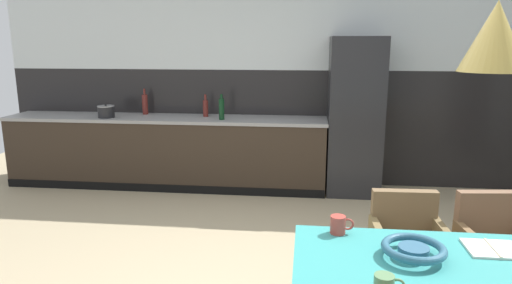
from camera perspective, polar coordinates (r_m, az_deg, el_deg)
The scene contains 15 objects.
back_wall_splashback_dark at distance 5.91m, azimuth 4.24°, elevation 1.94°, with size 7.43×0.12×1.47m, color black.
back_wall_panel_upper at distance 5.82m, azimuth 4.48°, elevation 16.31°, with size 7.43×0.12×1.47m, color silver.
kitchen_counter at distance 5.89m, azimuth -11.25°, elevation -1.17°, with size 4.05×0.63×0.89m.
refrigerator_column at distance 5.54m, azimuth 12.36°, elevation 3.14°, with size 0.63×0.60×1.88m, color #232326.
dining_table at distance 2.53m, azimuth 25.27°, elevation -14.98°, with size 1.71×0.85×0.74m.
armchair_head_of_table at distance 3.36m, azimuth 18.53°, elevation -10.91°, with size 0.50×0.49×0.79m.
armchair_by_stool at distance 3.53m, azimuth 28.04°, elevation -10.58°, with size 0.53×0.52×0.80m.
fruit_bowl at distance 2.48m, azimuth 19.29°, elevation -12.67°, with size 0.32×0.32×0.07m.
open_book at distance 2.74m, azimuth 27.74°, elevation -11.87°, with size 0.27×0.23×0.02m.
mug_dark_espresso at distance 2.66m, azimuth 10.39°, elevation -10.24°, with size 0.13×0.09×0.10m.
cooking_pot at distance 5.93m, azimuth -18.41°, elevation 3.67°, with size 0.21×0.21×0.17m.
bottle_vinegar_dark at distance 5.74m, azimuth -6.39°, elevation 4.34°, with size 0.07×0.07×0.28m.
bottle_spice_small at distance 5.49m, azimuth -4.37°, elevation 4.24°, with size 0.07×0.07×0.31m.
bottle_wine_green at distance 6.05m, azimuth -13.84°, elevation 4.68°, with size 0.07×0.07×0.33m.
pendant_lamp_over_table_near at distance 2.27m, azimuth 27.95°, elevation 11.74°, with size 0.29×0.29×1.20m.
Camera 1 is at (0.22, -2.86, 1.81)m, focal length 31.67 mm.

